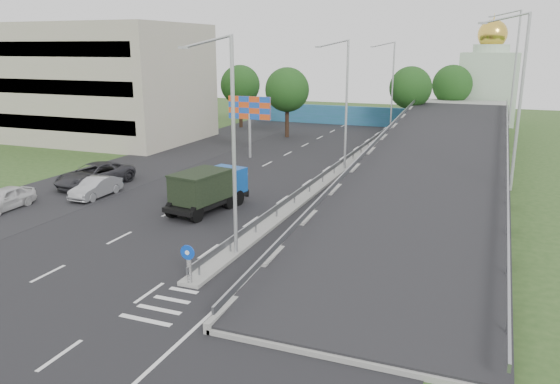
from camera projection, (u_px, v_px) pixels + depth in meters
The scene contains 22 objects.
ground at pixel (161, 309), 20.90m from camera, with size 160.00×160.00×0.00m, color #2D4C1E.
road_surface at pixel (279, 184), 39.94m from camera, with size 26.00×90.00×0.04m, color black.
parking_strip at pixel (132, 170), 44.54m from camera, with size 8.00×90.00×0.05m, color black.
median at pixel (334, 174), 42.45m from camera, with size 1.00×44.00×0.20m, color gray.
overpass_ramp at pixel (435, 161), 39.37m from camera, with size 10.00×50.00×3.50m.
median_guardrail at pixel (334, 166), 42.28m from camera, with size 0.09×44.00×0.71m.
sign_bollard at pixel (189, 264), 22.59m from camera, with size 0.64×0.23×1.67m.
lamp_post_near at pixel (230, 136), 24.76m from camera, with size 2.74×0.18×10.08m.
lamp_post_mid at pixel (344, 98), 42.73m from camera, with size 2.74×0.18×10.08m.
lamp_post_far at pixel (391, 83), 60.71m from camera, with size 2.74×0.18×10.08m.
beige_building at pixel (87, 82), 58.73m from camera, with size 24.00×14.00×12.00m, color #AAA78F.
blue_wall at pixel (365, 116), 68.75m from camera, with size 30.00×0.50×2.40m, color #21677A.
church at pixel (488, 82), 69.92m from camera, with size 7.00×7.00×13.80m.
billboard at pixel (250, 111), 48.17m from camera, with size 4.00×0.24×5.50m.
tree_left_mid at pixel (287, 90), 59.06m from camera, with size 4.80×4.80×7.60m.
tree_median_far at pixel (411, 88), 62.00m from camera, with size 4.80×4.80×7.60m.
tree_left_far at pixel (240, 85), 66.38m from camera, with size 4.80×4.80×7.60m.
tree_ramp_far at pixel (452, 85), 66.88m from camera, with size 4.80×4.80×7.60m.
dump_truck at pixel (208, 188), 33.14m from camera, with size 3.07×6.08×2.56m.
parked_car_a at pixel (4, 199), 33.43m from camera, with size 1.66×4.12×1.41m, color silver.
parked_car_b at pixel (96, 187), 36.26m from camera, with size 1.41×4.06×1.34m, color #97989C.
parked_car_c at pixel (94, 175), 39.12m from camera, with size 2.72×5.90×1.64m, color #2B2B30.
Camera 1 is at (11.24, -16.03, 9.75)m, focal length 35.00 mm.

